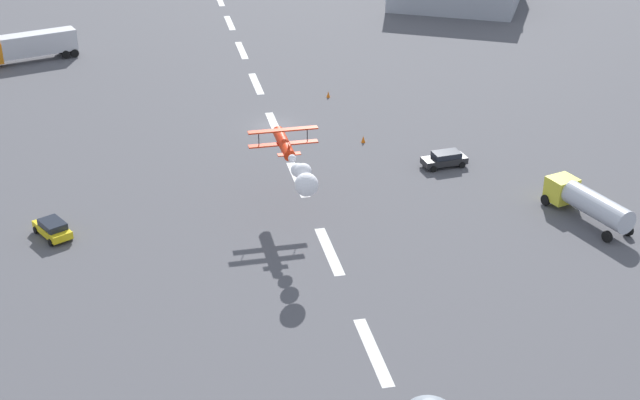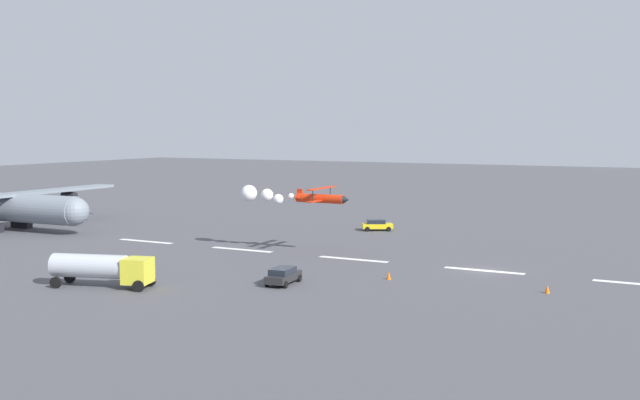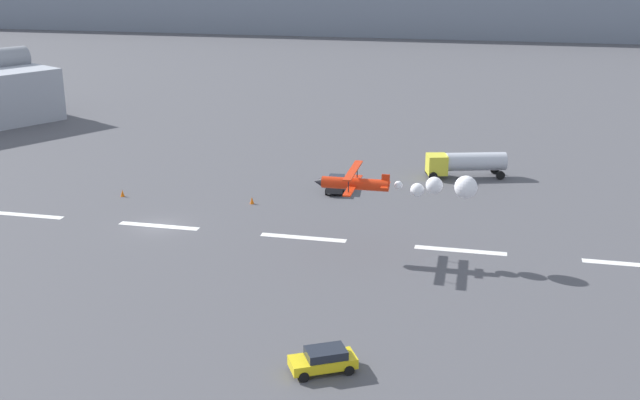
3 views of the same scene
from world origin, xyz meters
The scene contains 16 objects.
ground_plane centered at (0.00, 0.00, 0.00)m, with size 440.00×440.00×0.00m, color #4C4C51.
runway_stripe_0 centered at (-56.75, 0.00, 0.01)m, with size 8.00×0.90×0.01m, color white.
runway_stripe_1 centered at (-42.56, 0.00, 0.01)m, with size 8.00×0.90×0.01m, color white.
runway_stripe_2 centered at (-28.38, 0.00, 0.01)m, with size 8.00×0.90×0.01m, color white.
runway_stripe_3 centered at (-14.19, 0.00, 0.01)m, with size 8.00×0.90×0.01m, color white.
runway_stripe_4 centered at (0.00, 0.00, 0.01)m, with size 8.00×0.90×0.01m, color white.
runway_stripe_5 centered at (14.19, 0.00, 0.01)m, with size 8.00×0.90×0.01m, color white.
runway_stripe_6 centered at (28.38, 0.00, 0.01)m, with size 8.00×0.90×0.01m, color white.
runway_stripe_7 centered at (42.56, 0.00, 0.01)m, with size 8.00×0.90×0.01m, color white.
stunt_biplane_red centered at (24.06, -1.98, 6.26)m, with size 13.78×6.22×2.08m.
semi_truck_orange centered at (-29.27, -28.29, 2.12)m, with size 6.96×13.96×3.70m.
fuel_tanker_truck centered at (27.56, 23.31, 1.74)m, with size 9.38×5.05×2.90m.
followme_car_yellow centered at (21.13, -22.50, 0.81)m, with size 4.48×3.55×1.52m.
airport_staff_sedan centered at (14.17, 14.86, 0.81)m, with size 2.41×4.61×1.52m.
traffic_cone_near centered at (-7.61, 7.75, 0.38)m, with size 0.44×0.44×0.75m, color orange.
traffic_cone_far centered at (6.61, 8.44, 0.38)m, with size 0.44×0.44×0.75m, color orange.
Camera 1 is at (91.41, -13.96, 37.17)m, focal length 50.44 mm.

